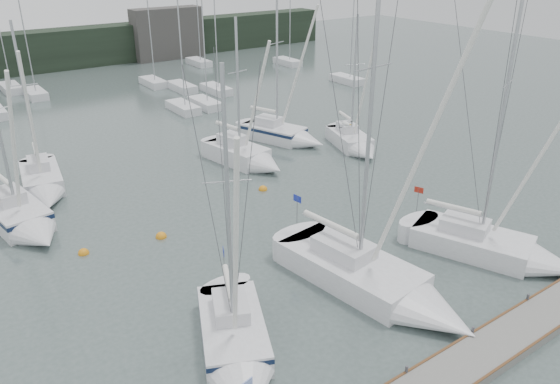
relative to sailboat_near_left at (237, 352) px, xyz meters
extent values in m
plane|color=#455451|center=(6.74, -0.51, -0.53)|extent=(160.00, 160.00, 0.00)
cube|color=slate|center=(6.74, -5.51, -0.33)|extent=(24.00, 2.00, 0.40)
cube|color=black|center=(6.74, 61.49, 1.97)|extent=(90.00, 4.00, 5.00)
cube|color=#3F3C39|center=(24.74, 59.49, 2.97)|extent=(10.00, 3.00, 7.00)
cube|color=silver|center=(25.94, 52.72, -0.18)|extent=(1.80, 4.50, 0.90)
cylinder|color=#A2A5AA|center=(25.94, 52.22, 4.80)|extent=(0.12, 0.12, 9.06)
cube|color=silver|center=(35.53, 33.28, -0.18)|extent=(1.80, 4.50, 0.90)
cylinder|color=#A2A5AA|center=(35.53, 32.78, 6.99)|extent=(0.12, 0.12, 13.45)
cube|color=silver|center=(16.66, 33.67, -0.18)|extent=(1.80, 4.50, 0.90)
cylinder|color=#A2A5AA|center=(16.66, 33.17, 5.39)|extent=(0.12, 0.12, 10.25)
cube|color=silver|center=(1.92, 51.99, -0.18)|extent=(1.80, 4.50, 0.90)
cylinder|color=#A2A5AA|center=(1.92, 51.49, 5.15)|extent=(0.12, 0.12, 9.77)
cube|color=silver|center=(3.55, 47.82, -0.18)|extent=(1.80, 4.50, 0.90)
cylinder|color=#A2A5AA|center=(3.55, 47.32, 6.81)|extent=(0.12, 0.12, 13.08)
cube|color=silver|center=(35.98, 45.95, -0.18)|extent=(1.80, 4.50, 0.90)
cylinder|color=#A2A5AA|center=(35.98, 45.45, 6.73)|extent=(0.12, 0.12, 12.93)
cube|color=silver|center=(17.82, 41.31, -0.18)|extent=(1.80, 4.50, 0.90)
cylinder|color=#A2A5AA|center=(17.82, 40.81, 6.89)|extent=(0.12, 0.12, 13.25)
cube|color=silver|center=(20.43, 38.11, -0.18)|extent=(1.80, 4.50, 0.90)
cylinder|color=#A2A5AA|center=(20.43, 37.61, 6.95)|extent=(0.12, 0.12, 13.36)
cube|color=silver|center=(14.15, 33.57, -0.18)|extent=(1.80, 4.50, 0.90)
cylinder|color=#A2A5AA|center=(14.15, 33.07, 6.54)|extent=(0.12, 0.12, 12.54)
cube|color=silver|center=(16.10, 45.30, -0.18)|extent=(1.80, 4.50, 0.90)
cylinder|color=#A2A5AA|center=(16.10, 44.80, 6.58)|extent=(0.12, 0.12, 12.63)
cube|color=silver|center=(0.58, 1.31, -0.13)|extent=(4.47, 5.82, 1.33)
cube|color=silver|center=(0.76, 1.71, 0.84)|extent=(2.14, 2.48, 0.62)
cylinder|color=#A2A5AA|center=(0.43, 0.97, 5.85)|extent=(0.16, 0.16, 10.63)
cylinder|color=silver|center=(1.01, 2.26, 1.64)|extent=(1.26, 2.43, 0.25)
cube|color=#0F1B38|center=(0.58, 1.31, 0.31)|extent=(4.50, 5.84, 0.22)
cube|color=#1B2997|center=(1.71, 3.85, 2.13)|extent=(0.21, 0.45, 0.32)
cube|color=silver|center=(7.67, 1.81, -0.06)|extent=(4.24, 7.61, 1.56)
cone|color=silver|center=(8.35, -3.32, -0.06)|extent=(3.70, 3.51, 3.32)
cube|color=silver|center=(7.60, 2.33, 1.08)|extent=(2.19, 3.11, 0.73)
cylinder|color=#A2A5AA|center=(7.74, 1.30, 8.51)|extent=(0.19, 0.19, 15.59)
cylinder|color=silver|center=(7.48, 3.25, 2.01)|extent=(0.75, 3.55, 0.29)
cube|color=#1B2997|center=(7.17, 5.61, 2.58)|extent=(0.09, 0.56, 0.37)
cube|color=silver|center=(14.84, 0.09, -0.10)|extent=(4.89, 6.64, 1.43)
cone|color=silver|center=(16.44, -3.89, -0.10)|extent=(3.61, 3.45, 2.85)
cube|color=silver|center=(14.67, 0.53, 0.94)|extent=(2.35, 2.82, 0.67)
cylinder|color=#A2A5AA|center=(15.00, -0.31, 7.34)|extent=(0.17, 0.17, 13.47)
cylinder|color=silver|center=(14.39, 1.21, 1.80)|extent=(1.34, 2.82, 0.27)
cube|color=maroon|center=(13.65, 3.06, 2.32)|extent=(0.21, 0.48, 0.34)
cube|color=silver|center=(-4.53, 17.81, -0.06)|extent=(3.34, 5.55, 1.57)
cone|color=silver|center=(-3.99, 14.12, -0.06)|extent=(2.91, 2.59, 2.62)
cube|color=silver|center=(-4.61, 18.33, 1.09)|extent=(1.73, 2.28, 0.73)
cylinder|color=silver|center=(-4.68, 18.85, 2.03)|extent=(0.66, 2.57, 0.29)
cube|color=#0F1B38|center=(-4.53, 17.81, 0.46)|extent=(3.36, 5.57, 0.26)
cube|color=silver|center=(-1.89, 22.65, -0.10)|extent=(3.18, 5.51, 1.46)
cone|color=silver|center=(-2.45, 18.98, -0.10)|extent=(2.73, 2.57, 2.43)
cube|color=silver|center=(-1.82, 23.13, 0.97)|extent=(1.63, 2.26, 0.68)
cylinder|color=#A2A5AA|center=(-1.94, 22.29, 5.58)|extent=(0.17, 0.17, 9.89)
cylinder|color=silver|center=(-1.73, 23.68, 1.85)|extent=(0.65, 2.56, 0.27)
cube|color=silver|center=(11.48, 18.91, -0.05)|extent=(3.45, 5.36, 1.60)
cone|color=silver|center=(12.14, 15.43, -0.05)|extent=(2.91, 2.57, 2.56)
cube|color=silver|center=(11.38, 19.43, 1.12)|extent=(1.76, 2.21, 0.75)
cylinder|color=#A2A5AA|center=(11.54, 18.56, 5.44)|extent=(0.19, 0.19, 9.38)
cylinder|color=silver|center=(11.29, 19.88, 2.08)|extent=(0.75, 2.44, 0.30)
cube|color=silver|center=(16.69, 21.51, -0.08)|extent=(4.25, 5.82, 1.49)
cone|color=silver|center=(17.99, 17.99, -0.08)|extent=(3.21, 3.01, 2.58)
cube|color=silver|center=(16.51, 21.97, 1.01)|extent=(2.06, 2.46, 0.70)
cylinder|color=#A2A5AA|center=(16.82, 21.16, 6.39)|extent=(0.18, 0.18, 11.46)
cylinder|color=silver|center=(16.32, 22.49, 1.90)|extent=(1.15, 2.50, 0.28)
cube|color=#0F1B38|center=(16.69, 21.51, 0.41)|extent=(4.27, 5.85, 0.25)
cube|color=silver|center=(20.85, 16.61, -0.12)|extent=(3.62, 5.16, 1.38)
cone|color=silver|center=(19.84, 13.42, -0.12)|extent=(2.81, 2.61, 2.31)
cube|color=silver|center=(20.99, 17.05, 0.90)|extent=(1.78, 2.17, 0.65)
cylinder|color=#A2A5AA|center=(20.75, 16.29, 5.24)|extent=(0.17, 0.17, 9.33)
cylinder|color=silver|center=(21.14, 17.50, 1.73)|extent=(0.94, 2.26, 0.26)
sphere|color=orange|center=(1.76, 11.24, -0.53)|extent=(0.64, 0.64, 0.64)
sphere|color=orange|center=(10.13, 13.33, -0.53)|extent=(0.60, 0.60, 0.60)
sphere|color=orange|center=(-2.40, 11.99, -0.53)|extent=(0.59, 0.59, 0.59)
ellipsoid|color=white|center=(5.24, 0.10, 8.42)|extent=(0.33, 0.44, 0.18)
cube|color=gray|center=(5.01, 0.00, 8.44)|extent=(0.42, 0.27, 0.10)
cube|color=gray|center=(5.48, 0.19, 8.44)|extent=(0.42, 0.27, 0.10)
camera|label=1|loc=(-8.43, -14.81, 14.74)|focal=35.00mm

